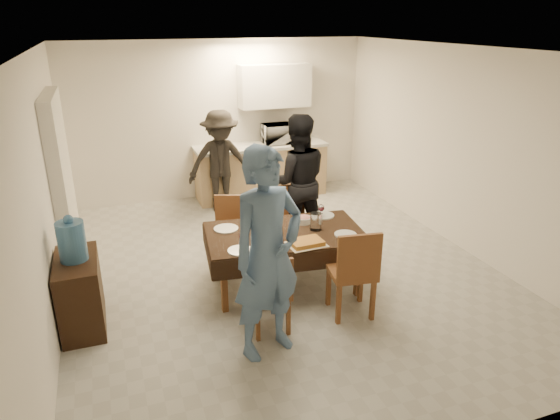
{
  "coord_description": "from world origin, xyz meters",
  "views": [
    {
      "loc": [
        -1.87,
        -5.17,
        2.92
      ],
      "look_at": [
        -0.12,
        -0.3,
        0.91
      ],
      "focal_mm": 32.0,
      "sensor_mm": 36.0,
      "label": 1
    }
  ],
  "objects_px": {
    "microwave": "(281,133)",
    "console": "(80,293)",
    "water_pitcher": "(316,222)",
    "person_kitchen": "(221,162)",
    "person_near": "(268,255)",
    "dining_table": "(285,235)",
    "wine_bottle": "(279,219)",
    "person_far": "(297,181)",
    "water_jug": "(72,241)",
    "savoury_tart": "(306,242)"
  },
  "relations": [
    {
      "from": "microwave",
      "to": "console",
      "type": "bearing_deg",
      "value": 44.18
    },
    {
      "from": "water_pitcher",
      "to": "person_kitchen",
      "type": "relative_size",
      "value": 0.12
    },
    {
      "from": "person_near",
      "to": "dining_table",
      "type": "bearing_deg",
      "value": 44.29
    },
    {
      "from": "wine_bottle",
      "to": "dining_table",
      "type": "bearing_deg",
      "value": -45.0
    },
    {
      "from": "console",
      "to": "microwave",
      "type": "xyz_separation_m",
      "value": [
        3.24,
        3.14,
        0.7
      ]
    },
    {
      "from": "person_far",
      "to": "person_near",
      "type": "bearing_deg",
      "value": 73.45
    },
    {
      "from": "wine_bottle",
      "to": "person_far",
      "type": "xyz_separation_m",
      "value": [
        0.6,
        1.0,
        0.07
      ]
    },
    {
      "from": "water_jug",
      "to": "microwave",
      "type": "height_order",
      "value": "microwave"
    },
    {
      "from": "savoury_tart",
      "to": "person_near",
      "type": "relative_size",
      "value": 0.2
    },
    {
      "from": "savoury_tart",
      "to": "person_far",
      "type": "distance_m",
      "value": 1.51
    },
    {
      "from": "person_far",
      "to": "person_kitchen",
      "type": "xyz_separation_m",
      "value": [
        -0.65,
        1.58,
        -0.09
      ]
    },
    {
      "from": "person_near",
      "to": "water_pitcher",
      "type": "bearing_deg",
      "value": 29.95
    },
    {
      "from": "person_near",
      "to": "person_far",
      "type": "relative_size",
      "value": 1.1
    },
    {
      "from": "microwave",
      "to": "person_near",
      "type": "height_order",
      "value": "person_near"
    },
    {
      "from": "savoury_tart",
      "to": "wine_bottle",
      "type": "bearing_deg",
      "value": 109.23
    },
    {
      "from": "dining_table",
      "to": "water_jug",
      "type": "relative_size",
      "value": 4.73
    },
    {
      "from": "console",
      "to": "wine_bottle",
      "type": "bearing_deg",
      "value": 3.05
    },
    {
      "from": "water_jug",
      "to": "console",
      "type": "bearing_deg",
      "value": 90.0
    },
    {
      "from": "wine_bottle",
      "to": "water_pitcher",
      "type": "relative_size",
      "value": 1.43
    },
    {
      "from": "microwave",
      "to": "wine_bottle",
      "type": "bearing_deg",
      "value": 69.98
    },
    {
      "from": "console",
      "to": "savoury_tart",
      "type": "relative_size",
      "value": 2.01
    },
    {
      "from": "water_pitcher",
      "to": "microwave",
      "type": "distance_m",
      "value": 3.22
    },
    {
      "from": "dining_table",
      "to": "savoury_tart",
      "type": "bearing_deg",
      "value": -68.5
    },
    {
      "from": "console",
      "to": "wine_bottle",
      "type": "height_order",
      "value": "wine_bottle"
    },
    {
      "from": "microwave",
      "to": "person_kitchen",
      "type": "bearing_deg",
      "value": 21.28
    },
    {
      "from": "savoury_tart",
      "to": "microwave",
      "type": "height_order",
      "value": "microwave"
    },
    {
      "from": "wine_bottle",
      "to": "person_kitchen",
      "type": "height_order",
      "value": "person_kitchen"
    },
    {
      "from": "water_jug",
      "to": "wine_bottle",
      "type": "distance_m",
      "value": 2.14
    },
    {
      "from": "savoury_tart",
      "to": "person_kitchen",
      "type": "distance_m",
      "value": 3.02
    },
    {
      "from": "dining_table",
      "to": "person_kitchen",
      "type": "relative_size",
      "value": 1.14
    },
    {
      "from": "dining_table",
      "to": "person_near",
      "type": "distance_m",
      "value": 1.23
    },
    {
      "from": "console",
      "to": "water_pitcher",
      "type": "distance_m",
      "value": 2.56
    },
    {
      "from": "person_kitchen",
      "to": "dining_table",
      "type": "bearing_deg",
      "value": -87.8
    },
    {
      "from": "wine_bottle",
      "to": "person_near",
      "type": "bearing_deg",
      "value": -114.44
    },
    {
      "from": "water_jug",
      "to": "savoury_tart",
      "type": "distance_m",
      "value": 2.31
    },
    {
      "from": "console",
      "to": "person_near",
      "type": "distance_m",
      "value": 2.0
    },
    {
      "from": "savoury_tart",
      "to": "microwave",
      "type": "distance_m",
      "value": 3.61
    },
    {
      "from": "console",
      "to": "person_far",
      "type": "relative_size",
      "value": 0.45
    },
    {
      "from": "console",
      "to": "water_jug",
      "type": "distance_m",
      "value": 0.56
    },
    {
      "from": "water_pitcher",
      "to": "person_kitchen",
      "type": "xyz_separation_m",
      "value": [
        -0.45,
        2.68,
        0.03
      ]
    },
    {
      "from": "dining_table",
      "to": "person_kitchen",
      "type": "height_order",
      "value": "person_kitchen"
    },
    {
      "from": "microwave",
      "to": "person_kitchen",
      "type": "distance_m",
      "value": 1.27
    },
    {
      "from": "person_far",
      "to": "person_kitchen",
      "type": "relative_size",
      "value": 1.11
    },
    {
      "from": "water_jug",
      "to": "microwave",
      "type": "distance_m",
      "value": 4.51
    },
    {
      "from": "microwave",
      "to": "person_kitchen",
      "type": "height_order",
      "value": "person_kitchen"
    },
    {
      "from": "wine_bottle",
      "to": "person_far",
      "type": "relative_size",
      "value": 0.16
    },
    {
      "from": "microwave",
      "to": "dining_table",
      "type": "bearing_deg",
      "value": 71.11
    },
    {
      "from": "microwave",
      "to": "water_pitcher",
      "type": "bearing_deg",
      "value": 77.32
    },
    {
      "from": "water_jug",
      "to": "microwave",
      "type": "xyz_separation_m",
      "value": [
        3.24,
        3.14,
        0.14
      ]
    },
    {
      "from": "microwave",
      "to": "person_kitchen",
      "type": "relative_size",
      "value": 0.36
    }
  ]
}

